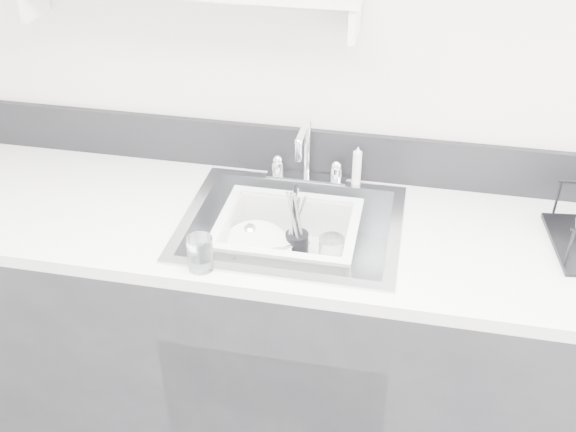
# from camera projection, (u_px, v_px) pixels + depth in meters

# --- Properties ---
(room_shell) EXTENTS (3.50, 3.00, 2.60)m
(room_shell) POSITION_uv_depth(u_px,v_px,m) (176.00, 88.00, 0.90)
(room_shell) COLOR silver
(room_shell) RESTS_ON ground
(counter_run) EXTENTS (3.20, 0.62, 0.92)m
(counter_run) POSITION_uv_depth(u_px,v_px,m) (291.00, 337.00, 2.24)
(counter_run) COLOR #232326
(counter_run) RESTS_ON ground
(backsplash) EXTENTS (3.20, 0.02, 0.16)m
(backsplash) POSITION_uv_depth(u_px,v_px,m) (309.00, 152.00, 2.18)
(backsplash) COLOR black
(backsplash) RESTS_ON counter_run
(sink) EXTENTS (0.64, 0.52, 0.20)m
(sink) POSITION_uv_depth(u_px,v_px,m) (291.00, 248.00, 2.03)
(sink) COLOR silver
(sink) RESTS_ON counter_run
(faucet) EXTENTS (0.26, 0.18, 0.23)m
(faucet) POSITION_uv_depth(u_px,v_px,m) (306.00, 165.00, 2.14)
(faucet) COLOR silver
(faucet) RESTS_ON counter_run
(side_sprayer) EXTENTS (0.03, 0.03, 0.14)m
(side_sprayer) POSITION_uv_depth(u_px,v_px,m) (357.00, 166.00, 2.12)
(side_sprayer) COLOR white
(side_sprayer) RESTS_ON counter_run
(wash_tub) EXTENTS (0.47, 0.40, 0.16)m
(wash_tub) POSITION_uv_depth(u_px,v_px,m) (288.00, 243.00, 2.04)
(wash_tub) COLOR white
(wash_tub) RESTS_ON sink
(plate_stack) EXTENTS (0.27, 0.26, 0.10)m
(plate_stack) POSITION_uv_depth(u_px,v_px,m) (258.00, 259.00, 2.04)
(plate_stack) COLOR white
(plate_stack) RESTS_ON wash_tub
(utensil_cup) EXTENTS (0.07, 0.07, 0.24)m
(utensil_cup) POSITION_uv_depth(u_px,v_px,m) (297.00, 243.00, 2.06)
(utensil_cup) COLOR black
(utensil_cup) RESTS_ON wash_tub
(ladle) EXTENTS (0.29, 0.28, 0.08)m
(ladle) POSITION_uv_depth(u_px,v_px,m) (263.00, 251.00, 2.05)
(ladle) COLOR silver
(ladle) RESTS_ON wash_tub
(tumbler_in_tub) EXTENTS (0.10, 0.10, 0.11)m
(tumbler_in_tub) POSITION_uv_depth(u_px,v_px,m) (331.00, 253.00, 2.02)
(tumbler_in_tub) COLOR white
(tumbler_in_tub) RESTS_ON wash_tub
(tumbler_counter) EXTENTS (0.09, 0.09, 0.10)m
(tumbler_counter) POSITION_uv_depth(u_px,v_px,m) (200.00, 253.00, 1.78)
(tumbler_counter) COLOR white
(tumbler_counter) RESTS_ON counter_run
(bowl_small) EXTENTS (0.12, 0.12, 0.03)m
(bowl_small) POSITION_uv_depth(u_px,v_px,m) (317.00, 275.00, 2.00)
(bowl_small) COLOR white
(bowl_small) RESTS_ON wash_tub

